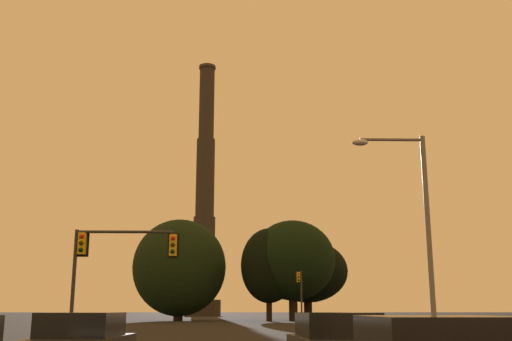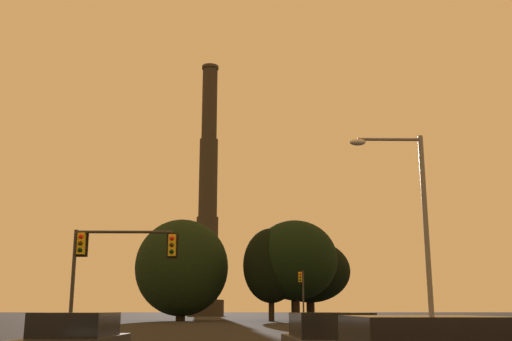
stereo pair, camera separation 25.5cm
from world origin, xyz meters
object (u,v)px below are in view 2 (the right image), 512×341
traffic_light_far_right (302,289)px  smokestack (208,213)px  traffic_light_overhead_left (110,256)px  street_lamp (414,215)px

traffic_light_far_right → smokestack: bearing=101.6°
traffic_light_overhead_left → smokestack: 106.68m
street_lamp → smokestack: (-14.89, 111.42, 17.75)m
traffic_light_overhead_left → smokestack: bearing=91.0°
traffic_light_far_right → smokestack: size_ratio=0.09×
street_lamp → smokestack: bearing=97.6°
traffic_light_overhead_left → traffic_light_far_right: 37.07m
traffic_light_far_right → street_lamp: (0.45, -41.31, 1.44)m
traffic_light_overhead_left → traffic_light_far_right: traffic_light_far_right is taller
street_lamp → smokestack: smokestack is taller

